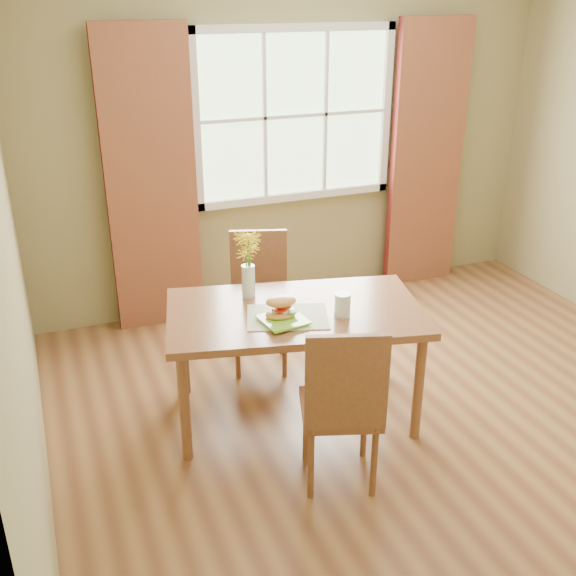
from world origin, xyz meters
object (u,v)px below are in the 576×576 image
(chair_near, at_px, (343,402))
(water_glass, at_px, (342,305))
(flower_vase, at_px, (248,257))
(dining_table, at_px, (295,321))
(chair_far, at_px, (259,294))
(croissant_sandwich, at_px, (281,307))

(chair_near, relative_size, water_glass, 7.03)
(water_glass, xyz_separation_m, flower_vase, (-0.40, 0.44, 0.19))
(dining_table, relative_size, water_glass, 11.80)
(chair_near, relative_size, chair_far, 1.03)
(water_glass, bearing_deg, flower_vase, 132.63)
(water_glass, height_order, flower_vase, flower_vase)
(flower_vase, bearing_deg, croissant_sandwich, -80.25)
(chair_far, bearing_deg, flower_vase, -98.66)
(croissant_sandwich, bearing_deg, water_glass, -4.65)
(dining_table, height_order, water_glass, water_glass)
(chair_far, bearing_deg, chair_near, -74.33)
(dining_table, xyz_separation_m, water_glass, (0.22, -0.17, 0.14))
(chair_near, distance_m, croissant_sandwich, 0.66)
(dining_table, xyz_separation_m, flower_vase, (-0.19, 0.27, 0.33))
(dining_table, height_order, flower_vase, flower_vase)
(chair_near, bearing_deg, water_glass, 83.76)
(croissant_sandwich, bearing_deg, chair_near, -73.97)
(croissant_sandwich, xyz_separation_m, water_glass, (0.34, -0.07, -0.02))
(water_glass, bearing_deg, dining_table, 142.08)
(chair_far, height_order, croissant_sandwich, chair_far)
(croissant_sandwich, distance_m, flower_vase, 0.41)
(chair_far, bearing_deg, water_glass, -59.66)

